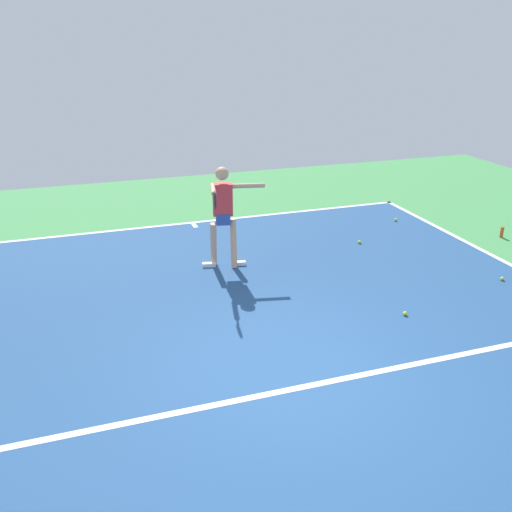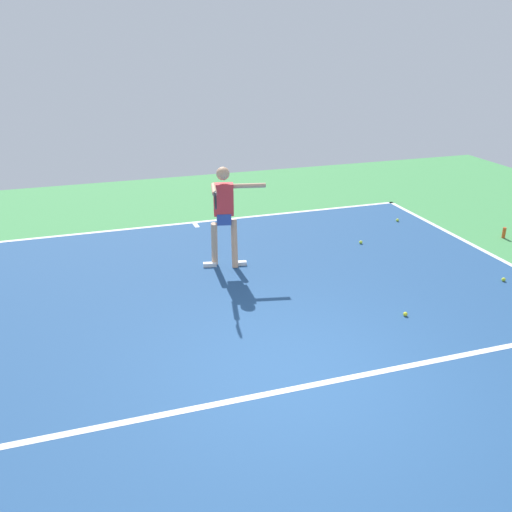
{
  "view_description": "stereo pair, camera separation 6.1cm",
  "coord_description": "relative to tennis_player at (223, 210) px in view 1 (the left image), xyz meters",
  "views": [
    {
      "loc": [
        2.37,
        5.26,
        3.94
      ],
      "look_at": [
        -0.01,
        -1.84,
        0.9
      ],
      "focal_mm": 38.99,
      "sensor_mm": 36.0,
      "label": 1
    },
    {
      "loc": [
        2.31,
        5.28,
        3.94
      ],
      "look_at": [
        -0.01,
        -1.84,
        0.9
      ],
      "focal_mm": 38.99,
      "sensor_mm": 36.0,
      "label": 2
    }
  ],
  "objects": [
    {
      "name": "court_line_centre_mark",
      "position": [
        0.01,
        -2.41,
        -1.05
      ],
      "size": [
        0.1,
        0.3,
        0.01
      ],
      "primitive_type": "cube",
      "color": "white",
      "rests_on": "ground_plane"
    },
    {
      "name": "tennis_ball_near_service_line",
      "position": [
        -4.31,
        -1.28,
        -1.02
      ],
      "size": [
        0.07,
        0.07,
        0.07
      ],
      "primitive_type": "sphere",
      "color": "#C6E53D",
      "rests_on": "ground_plane"
    },
    {
      "name": "ground_plane",
      "position": [
        0.01,
        3.64,
        -1.06
      ],
      "size": [
        20.99,
        20.99,
        0.0
      ],
      "primitive_type": "plane",
      "color": "#428E4C"
    },
    {
      "name": "court_line_service",
      "position": [
        0.01,
        3.83,
        -1.05
      ],
      "size": [
        7.52,
        0.1,
        0.01
      ],
      "primitive_type": "cube",
      "color": "white",
      "rests_on": "ground_plane"
    },
    {
      "name": "tennis_ball_by_baseline",
      "position": [
        -2.06,
        2.65,
        -1.02
      ],
      "size": [
        0.07,
        0.07,
        0.07
      ],
      "primitive_type": "sphere",
      "color": "yellow",
      "rests_on": "ground_plane"
    },
    {
      "name": "water_bottle",
      "position": [
        -5.82,
        0.32,
        -0.95
      ],
      "size": [
        0.07,
        0.07,
        0.22
      ],
      "primitive_type": "cylinder",
      "color": "#D84C1E",
      "rests_on": "ground_plane"
    },
    {
      "name": "tennis_ball_centre_court",
      "position": [
        -2.87,
        -0.28,
        -1.02
      ],
      "size": [
        0.07,
        0.07,
        0.07
      ],
      "primitive_type": "sphere",
      "color": "#C6E53D",
      "rests_on": "ground_plane"
    },
    {
      "name": "court_line_baseline_near",
      "position": [
        0.01,
        -2.61,
        -1.05
      ],
      "size": [
        10.03,
        0.1,
        0.01
      ],
      "primitive_type": "cube",
      "color": "white",
      "rests_on": "ground_plane"
    },
    {
      "name": "tennis_ball_far_corner",
      "position": [
        -4.32,
        2.08,
        -1.02
      ],
      "size": [
        0.07,
        0.07,
        0.07
      ],
      "primitive_type": "sphere",
      "color": "#CCE033",
      "rests_on": "ground_plane"
    },
    {
      "name": "court_surface",
      "position": [
        0.01,
        3.64,
        -1.06
      ],
      "size": [
        10.03,
        12.61,
        0.0
      ],
      "primitive_type": "cube",
      "color": "navy",
      "rests_on": "ground_plane"
    },
    {
      "name": "tennis_player",
      "position": [
        0.0,
        0.0,
        0.0
      ],
      "size": [
        1.12,
        1.2,
        1.82
      ],
      "rotation": [
        0.0,
        0.0,
        -0.2
      ],
      "color": "tan",
      "rests_on": "ground_plane"
    }
  ]
}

